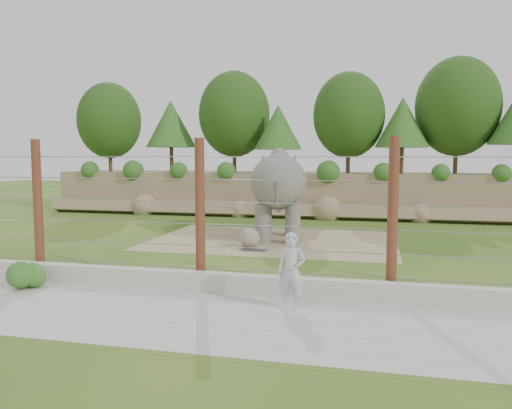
% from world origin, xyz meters
% --- Properties ---
extents(ground, '(90.00, 90.00, 0.00)m').
position_xyz_m(ground, '(0.00, 0.00, 0.00)').
color(ground, '#2A5718').
rests_on(ground, ground).
extents(back_embankment, '(30.00, 5.52, 8.77)m').
position_xyz_m(back_embankment, '(0.59, 12.68, 3.97)').
color(back_embankment, '#897356').
rests_on(back_embankment, ground).
extents(dirt_patch, '(10.00, 7.00, 0.02)m').
position_xyz_m(dirt_patch, '(0.50, 3.00, 0.01)').
color(dirt_patch, '#8B7656').
rests_on(dirt_patch, ground).
extents(drain_grate, '(1.00, 0.60, 0.03)m').
position_xyz_m(drain_grate, '(0.21, 0.73, 0.04)').
color(drain_grate, '#262628').
rests_on(drain_grate, dirt_patch).
extents(elephant, '(2.72, 4.90, 3.76)m').
position_xyz_m(elephant, '(0.64, 3.33, 1.88)').
color(elephant, '#625D56').
rests_on(elephant, ground).
extents(stone_ball, '(0.77, 0.77, 0.77)m').
position_xyz_m(stone_ball, '(0.01, 0.97, 0.40)').
color(stone_ball, gray).
rests_on(stone_ball, dirt_patch).
extents(retaining_wall, '(26.00, 0.35, 0.50)m').
position_xyz_m(retaining_wall, '(0.00, -5.00, 0.25)').
color(retaining_wall, '#B8B3AA').
rests_on(retaining_wall, ground).
extents(walkway, '(26.00, 4.00, 0.01)m').
position_xyz_m(walkway, '(0.00, -7.00, 0.01)').
color(walkway, '#B8B3AA').
rests_on(walkway, ground).
extents(barrier_fence, '(20.26, 0.26, 4.00)m').
position_xyz_m(barrier_fence, '(0.00, -4.50, 2.00)').
color(barrier_fence, '#5F2B17').
rests_on(barrier_fence, ground).
extents(walkway_shrub, '(0.74, 0.74, 0.74)m').
position_xyz_m(walkway_shrub, '(-4.34, -5.80, 0.38)').
color(walkway_shrub, '#255820').
rests_on(walkway_shrub, walkway).
extents(zookeeper, '(0.68, 0.47, 1.79)m').
position_xyz_m(zookeeper, '(2.75, -6.09, 0.90)').
color(zookeeper, silver).
rests_on(zookeeper, walkway).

